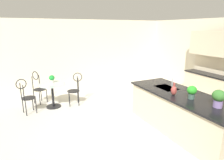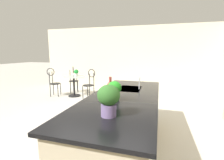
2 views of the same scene
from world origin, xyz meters
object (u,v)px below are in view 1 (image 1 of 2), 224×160
object	(u,v)px
chair_near_window	(38,86)
chair_by_island	(75,87)
bistro_table	(53,93)
potted_plant_counter_near	(192,91)
potted_plant_on_table	(52,79)
chair_toward_desk	(26,95)
potted_plant_counter_far	(219,97)
vase_on_counter	(174,90)

from	to	relation	value
chair_near_window	chair_by_island	size ratio (longest dim) A/B	1.00
bistro_table	potted_plant_counter_near	distance (m)	3.96
bistro_table	potted_plant_on_table	world-z (taller)	potted_plant_on_table
chair_by_island	bistro_table	bearing A→B (deg)	-99.78
bistro_table	chair_toward_desk	xyz separation A→B (m)	(0.17, -0.75, 0.13)
chair_near_window	potted_plant_on_table	world-z (taller)	chair_near_window
chair_by_island	potted_plant_counter_far	world-z (taller)	potted_plant_counter_far
chair_by_island	potted_plant_counter_far	size ratio (longest dim) A/B	3.04
bistro_table	vase_on_counter	bearing A→B (deg)	39.11
potted_plant_on_table	chair_near_window	bearing A→B (deg)	-140.05
bistro_table	potted_plant_counter_far	size ratio (longest dim) A/B	2.33
chair_toward_desk	potted_plant_counter_far	world-z (taller)	potted_plant_counter_far
chair_by_island	potted_plant_on_table	world-z (taller)	chair_by_island
chair_by_island	potted_plant_counter_far	xyz separation A→B (m)	(3.52, 1.81, 0.54)
potted_plant_on_table	potted_plant_counter_near	bearing A→B (deg)	36.18
chair_near_window	vase_on_counter	size ratio (longest dim) A/B	3.62
chair_by_island	potted_plant_counter_far	distance (m)	4.00
potted_plant_counter_far	vase_on_counter	bearing A→B (deg)	-164.19
vase_on_counter	potted_plant_counter_near	bearing A→B (deg)	25.23
potted_plant_counter_near	potted_plant_counter_far	bearing A→B (deg)	9.28
chair_toward_desk	potted_plant_on_table	xyz separation A→B (m)	(-0.31, 0.78, 0.30)
potted_plant_counter_far	chair_near_window	bearing A→B (deg)	-146.23
potted_plant_counter_near	potted_plant_counter_far	world-z (taller)	potted_plant_counter_far
chair_by_island	vase_on_counter	distance (m)	3.08
bistro_table	vase_on_counter	world-z (taller)	vase_on_counter
chair_by_island	potted_plant_counter_near	size ratio (longest dim) A/B	3.68
chair_near_window	vase_on_counter	distance (m)	4.23
potted_plant_on_table	potted_plant_counter_near	world-z (taller)	potted_plant_counter_near
bistro_table	potted_plant_on_table	bearing A→B (deg)	166.27
chair_near_window	chair_by_island	distance (m)	1.24
potted_plant_counter_near	bistro_table	bearing A→B (deg)	-142.25
chair_near_window	potted_plant_counter_near	distance (m)	4.61
potted_plant_on_table	potted_plant_counter_near	distance (m)	4.00
chair_by_island	chair_near_window	bearing A→B (deg)	-124.55
chair_toward_desk	potted_plant_counter_near	world-z (taller)	potted_plant_counter_near
chair_toward_desk	potted_plant_on_table	distance (m)	0.89
potted_plant_on_table	potted_plant_counter_near	xyz separation A→B (m)	(3.23, 2.36, 0.20)
potted_plant_on_table	potted_plant_counter_far	size ratio (longest dim) A/B	0.70
bistro_table	potted_plant_counter_near	xyz separation A→B (m)	(3.09, 2.39, 0.64)
bistro_table	chair_near_window	distance (m)	0.69
chair_by_island	potted_plant_on_table	bearing A→B (deg)	-111.44
bistro_table	potted_plant_counter_near	size ratio (longest dim) A/B	2.82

